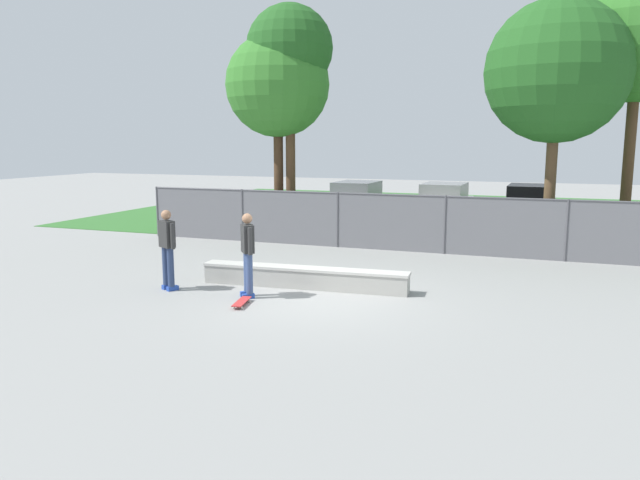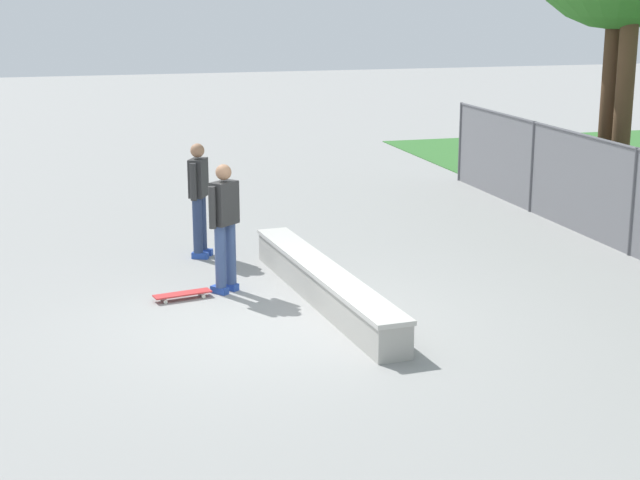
{
  "view_description": "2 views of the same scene",
  "coord_description": "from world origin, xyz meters",
  "px_view_note": "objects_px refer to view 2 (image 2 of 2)",
  "views": [
    {
      "loc": [
        4.39,
        -11.79,
        3.34
      ],
      "look_at": [
        -0.15,
        0.51,
        1.19
      ],
      "focal_mm": 34.18,
      "sensor_mm": 36.0,
      "label": 1
    },
    {
      "loc": [
        11.52,
        -2.67,
        4.09
      ],
      "look_at": [
        -0.1,
        0.64,
        1.02
      ],
      "focal_mm": 54.86,
      "sensor_mm": 36.0,
      "label": 2
    }
  ],
  "objects_px": {
    "concrete_ledge": "(324,285)",
    "skateboarder": "(225,222)",
    "bystander": "(199,195)",
    "skateboard": "(182,294)"
  },
  "relations": [
    {
      "from": "concrete_ledge",
      "to": "skateboarder",
      "type": "distance_m",
      "value": 1.64
    },
    {
      "from": "skateboarder",
      "to": "bystander",
      "type": "xyz_separation_m",
      "value": [
        -1.98,
        -0.04,
        0.0
      ]
    },
    {
      "from": "concrete_ledge",
      "to": "bystander",
      "type": "relative_size",
      "value": 2.68
    },
    {
      "from": "concrete_ledge",
      "to": "skateboard",
      "type": "distance_m",
      "value": 1.96
    },
    {
      "from": "skateboarder",
      "to": "skateboard",
      "type": "bearing_deg",
      "value": -75.29
    },
    {
      "from": "skateboarder",
      "to": "concrete_ledge",
      "type": "bearing_deg",
      "value": 55.98
    },
    {
      "from": "concrete_ledge",
      "to": "skateboard",
      "type": "xyz_separation_m",
      "value": [
        -0.64,
        -1.84,
        -0.17
      ]
    },
    {
      "from": "skateboarder",
      "to": "skateboard",
      "type": "relative_size",
      "value": 2.21
    },
    {
      "from": "concrete_ledge",
      "to": "skateboarder",
      "type": "bearing_deg",
      "value": -124.02
    },
    {
      "from": "concrete_ledge",
      "to": "skateboarder",
      "type": "height_order",
      "value": "skateboarder"
    }
  ]
}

